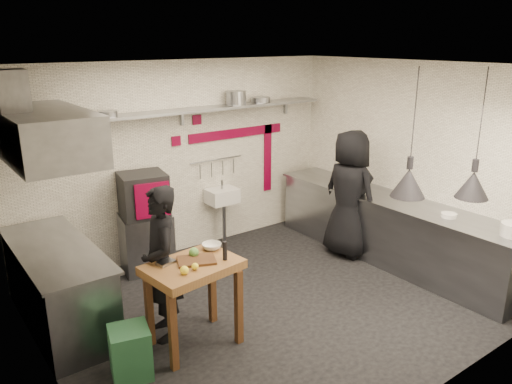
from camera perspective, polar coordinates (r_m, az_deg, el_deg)
floor at (r=6.19m, az=1.78°, el=-12.67°), size 5.00×5.00×0.00m
ceiling at (r=5.37m, az=2.06°, el=14.20°), size 5.00×5.00×0.00m
wall_back at (r=7.32m, az=-8.38°, el=3.75°), size 5.00×0.04×2.80m
wall_front at (r=4.29m, az=19.76°, el=-6.93°), size 5.00×0.04×2.80m
wall_left at (r=4.60m, az=-23.45°, el=-5.75°), size 0.04×4.20×2.80m
wall_right at (r=7.39m, az=17.30°, el=3.27°), size 0.04×4.20×2.80m
red_band_horiz at (r=7.73m, az=-2.17°, el=6.75°), size 1.70×0.02×0.14m
red_band_vert at (r=8.18m, az=1.34°, el=3.90°), size 0.14×0.02×1.10m
red_tile_a at (r=7.32m, az=-6.76°, el=8.20°), size 0.14×0.02×0.14m
red_tile_b at (r=7.20m, az=-9.11°, el=5.77°), size 0.14×0.02×0.14m
back_shelf at (r=7.04m, az=-7.93°, el=9.19°), size 4.60×0.34×0.04m
shelf_bracket_left at (r=6.51m, az=-23.42°, el=6.43°), size 0.04×0.06×0.24m
shelf_bracket_mid at (r=7.18m, az=-8.48°, el=8.52°), size 0.04×0.06×0.24m
shelf_bracket_right at (r=8.24m, az=3.37°, el=9.78°), size 0.04×0.06×0.24m
pan_far_left at (r=6.45m, az=-19.77°, el=8.22°), size 0.32×0.32×0.09m
pan_mid_left at (r=6.57m, az=-16.56°, el=8.58°), size 0.25×0.25×0.07m
stock_pot at (r=7.45m, az=-2.30°, el=10.71°), size 0.38×0.38×0.20m
pan_right at (r=7.72m, az=0.55°, el=10.51°), size 0.38×0.38×0.08m
oven_stand at (r=7.07m, az=-12.45°, el=-5.52°), size 0.75×0.70×0.80m
combi_oven at (r=6.78m, az=-12.75°, el=-0.29°), size 0.67×0.64×0.58m
oven_door at (r=6.53m, az=-11.73°, el=-0.93°), size 0.45×0.11×0.46m
oven_glass at (r=6.54m, az=-12.05°, el=-0.91°), size 0.37×0.08×0.34m
hand_sink at (r=7.61m, az=-3.90°, el=-0.44°), size 0.46×0.34×0.22m
sink_tap at (r=7.55m, az=-3.92°, el=0.86°), size 0.03×0.03×0.14m
sink_drain at (r=7.72m, az=-3.67°, el=-3.63°), size 0.06×0.06×0.66m
utensil_rail at (r=7.58m, az=-4.55°, el=3.71°), size 0.90×0.02×0.02m
counter_right at (r=7.40m, az=15.03°, el=-4.24°), size 0.70×3.80×0.90m
counter_right_top at (r=7.25m, az=15.31°, el=-0.82°), size 0.76×3.90×0.03m
small_bowl_right at (r=6.70m, az=21.18°, el=-2.49°), size 0.22×0.22×0.05m
counter_left at (r=5.99m, az=-21.55°, el=-10.17°), size 0.70×1.90×0.90m
counter_left_top at (r=5.80m, az=-22.06°, el=-6.07°), size 0.76×2.00×0.03m
extractor_hood at (r=5.47m, az=-23.00°, el=6.04°), size 0.78×1.60×0.50m
hood_duct at (r=5.36m, az=-26.11°, el=9.81°), size 0.28×0.28×0.50m
green_bin at (r=5.07m, az=-14.17°, el=-17.36°), size 0.44×0.44×0.50m
prep_table at (r=5.30m, az=-7.11°, el=-12.59°), size 0.99×0.75×0.92m
cutting_board at (r=5.12m, az=-6.81°, el=-7.75°), size 0.45×0.39×0.02m
pepper_mill at (r=5.09m, az=-3.57°, el=-6.72°), size 0.05×0.05×0.20m
lemon_a at (r=4.86m, az=-8.19°, el=-8.84°), size 0.11×0.11×0.09m
lemon_b at (r=4.93m, az=-6.98°, el=-8.43°), size 0.07×0.07×0.07m
veg_ball at (r=5.20m, az=-7.12°, el=-6.86°), size 0.13×0.13×0.10m
steel_tray at (r=5.11m, az=-10.24°, el=-7.92°), size 0.19×0.15×0.03m
bowl at (r=5.37m, az=-5.09°, el=-6.20°), size 0.27×0.27×0.07m
heat_lamp_near at (r=5.74m, az=17.49°, el=6.37°), size 0.51×0.51×1.44m
heat_lamp_far at (r=5.91m, az=24.17°, el=5.99°), size 0.41×0.41×1.43m
chef_left at (r=5.32m, az=-10.78°, el=-8.08°), size 0.53×0.69×1.67m
chef_right at (r=7.30m, az=10.62°, el=-0.24°), size 0.64×0.94×1.86m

